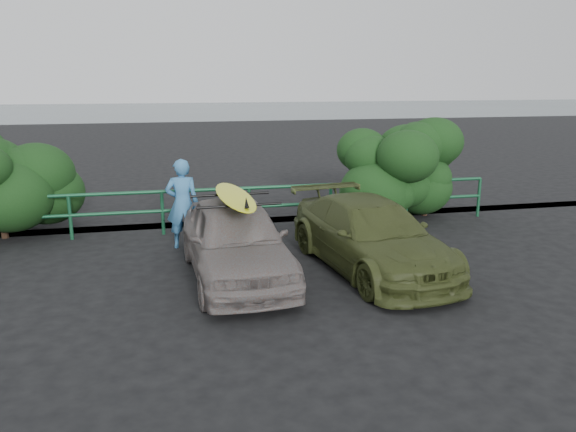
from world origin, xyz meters
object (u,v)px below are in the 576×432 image
object	(u,v)px
guardrail	(207,210)
sedan	(236,240)
olive_vehicle	(371,236)
man	(182,204)
surfboard	(235,196)

from	to	relation	value
guardrail	sedan	size ratio (longest dim) A/B	3.38
olive_vehicle	man	size ratio (longest dim) A/B	2.36
man	surfboard	distance (m)	2.35
guardrail	sedan	distance (m)	3.26
olive_vehicle	man	world-z (taller)	man
man	surfboard	bearing A→B (deg)	114.34
sedan	surfboard	bearing A→B (deg)	-2.64
guardrail	surfboard	bearing A→B (deg)	-85.34
sedan	olive_vehicle	size ratio (longest dim) A/B	0.93
sedan	surfboard	distance (m)	0.79
man	surfboard	xyz separation A→B (m)	(0.84, -2.12, 0.55)
guardrail	olive_vehicle	world-z (taller)	olive_vehicle
guardrail	sedan	xyz separation A→B (m)	(0.26, -3.24, 0.18)
man	surfboard	size ratio (longest dim) A/B	0.71
sedan	guardrail	bearing A→B (deg)	92.02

